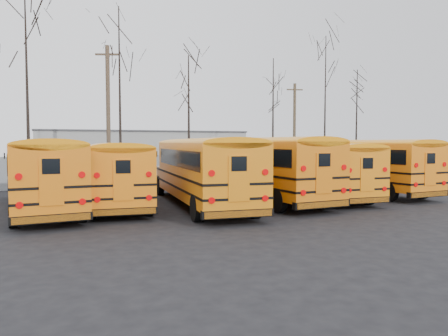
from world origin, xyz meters
name	(u,v)px	position (x,y,z in m)	size (l,w,h in m)	color
ground	(249,210)	(0.00, 0.00, 0.00)	(120.00, 120.00, 0.00)	black
fence	(173,170)	(0.00, 12.00, 1.00)	(40.00, 0.04, 2.00)	gray
distant_building	(142,150)	(2.00, 32.00, 2.00)	(22.00, 8.00, 4.00)	#9F9F9A
bus_a	(41,169)	(-8.15, 2.87, 1.77)	(3.27, 10.94, 3.02)	black
bus_b	(116,168)	(-5.04, 3.29, 1.69)	(3.29, 10.46, 2.88)	black
bus_c	(203,166)	(-1.56, 1.49, 1.80)	(3.49, 11.18, 3.08)	black
bus_d	(259,163)	(1.66, 2.34, 1.84)	(3.16, 11.33, 3.14)	black
bus_e	(312,165)	(4.79, 2.47, 1.67)	(2.97, 10.31, 2.85)	black
bus_f	(357,161)	(8.24, 3.22, 1.78)	(3.12, 11.00, 3.04)	black
utility_pole_left	(108,111)	(-3.39, 18.23, 5.29)	(1.77, 0.76, 10.30)	brown
utility_pole_right	(294,128)	(12.06, 16.16, 4.07)	(1.40, 0.41, 7.93)	brown
tree_2	(27,90)	(-8.97, 14.78, 6.23)	(0.26, 0.26, 12.47)	black
tree_3	(120,96)	(-3.15, 13.96, 6.03)	(0.26, 0.26, 12.07)	black
tree_4	(189,119)	(1.74, 13.81, 4.56)	(0.26, 0.26, 9.12)	black
tree_5	(273,118)	(9.06, 14.52, 4.79)	(0.26, 0.26, 9.58)	black
tree_6	(325,106)	(14.33, 14.93, 5.95)	(0.26, 0.26, 11.90)	black
tree_7	(356,122)	(18.94, 16.48, 4.80)	(0.26, 0.26, 9.59)	black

